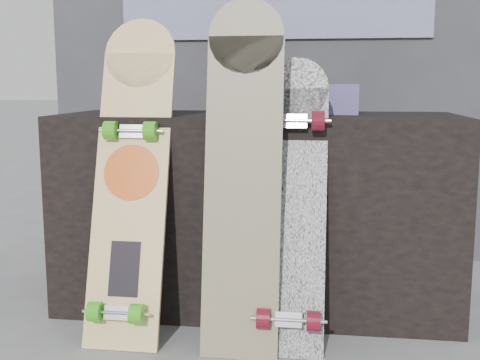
# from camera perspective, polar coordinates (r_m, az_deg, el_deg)

# --- Properties ---
(ground) EXTENTS (60.00, 60.00, 0.00)m
(ground) POSITION_cam_1_polar(r_m,az_deg,el_deg) (2.17, 0.11, -16.09)
(ground) COLOR slate
(ground) RESTS_ON ground
(vendor_table) EXTENTS (1.60, 0.60, 0.80)m
(vendor_table) POSITION_cam_1_polar(r_m,az_deg,el_deg) (2.51, 1.66, -2.89)
(vendor_table) COLOR black
(vendor_table) RESTS_ON ground
(booth) EXTENTS (2.40, 0.22, 2.20)m
(booth) POSITION_cam_1_polar(r_m,az_deg,el_deg) (3.30, 3.35, 12.23)
(booth) COLOR #38373D
(booth) RESTS_ON ground
(merch_box_purple) EXTENTS (0.18, 0.12, 0.10)m
(merch_box_purple) POSITION_cam_1_polar(r_m,az_deg,el_deg) (2.70, -8.92, 7.49)
(merch_box_purple) COLOR #3C346C
(merch_box_purple) RESTS_ON vendor_table
(merch_box_small) EXTENTS (0.14, 0.14, 0.12)m
(merch_box_small) POSITION_cam_1_polar(r_m,az_deg,el_deg) (2.48, 9.49, 7.56)
(merch_box_small) COLOR #3C346C
(merch_box_small) RESTS_ON vendor_table
(merch_box_flat) EXTENTS (0.22, 0.10, 0.06)m
(merch_box_flat) POSITION_cam_1_polar(r_m,az_deg,el_deg) (2.50, 0.16, 7.01)
(merch_box_flat) COLOR #D1B78C
(merch_box_flat) RESTS_ON vendor_table
(longboard_geisha) EXTENTS (0.27, 0.39, 1.17)m
(longboard_geisha) POSITION_cam_1_polar(r_m,az_deg,el_deg) (2.23, -10.17, 1.12)
(longboard_geisha) COLOR beige
(longboard_geisha) RESTS_ON ground
(longboard_celtic) EXTENTS (0.26, 0.24, 1.22)m
(longboard_celtic) POSITION_cam_1_polar(r_m,az_deg,el_deg) (2.05, 0.31, 1.40)
(longboard_celtic) COLOR beige
(longboard_celtic) RESTS_ON ground
(longboard_cascadia) EXTENTS (0.24, 0.38, 1.02)m
(longboard_cascadia) POSITION_cam_1_polar(r_m,az_deg,el_deg) (2.11, 5.01, -1.71)
(longboard_cascadia) COLOR white
(longboard_cascadia) RESTS_ON ground
(skateboard_dark) EXTENTS (0.22, 0.40, 0.96)m
(skateboard_dark) POSITION_cam_1_polar(r_m,az_deg,el_deg) (2.23, -10.44, -2.08)
(skateboard_dark) COLOR black
(skateboard_dark) RESTS_ON ground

